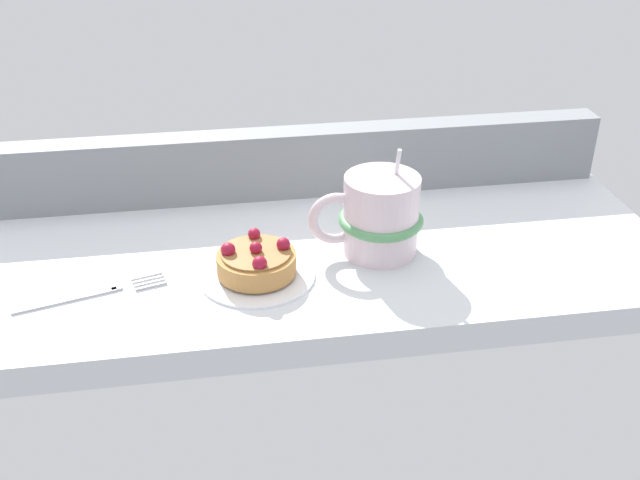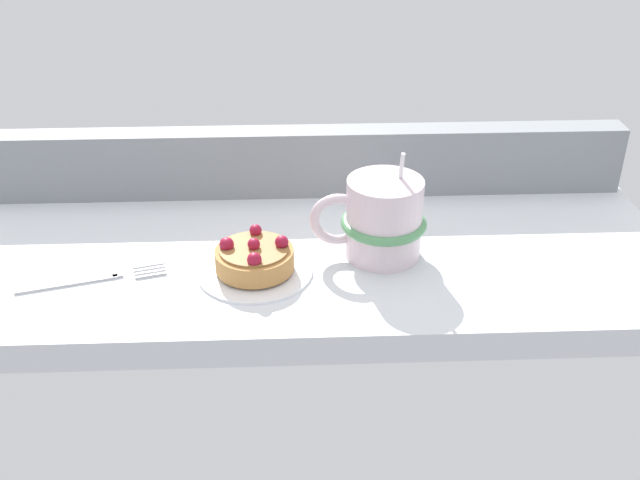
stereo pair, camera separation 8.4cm
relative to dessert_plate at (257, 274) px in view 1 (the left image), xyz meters
The scene contains 6 objects.
ground_plane 7.66cm from the dessert_plate, 42.85° to the left, with size 87.68×34.49×3.47cm, color silver.
window_rail_back 21.37cm from the dessert_plate, 75.02° to the left, with size 85.93×4.05×8.93cm, color gray.
dessert_plate is the anchor object (origin of this frame).
raspberry_tart 1.75cm from the dessert_plate, 146.60° to the right, with size 8.78×8.78×3.79cm.
coffee_mug 15.44cm from the dessert_plate, 13.18° to the left, with size 13.41×9.85×12.80cm.
dessert_fork 17.70cm from the dessert_plate, behind, with size 15.96×5.79×0.60cm.
Camera 1 is at (-9.57, -75.64, 45.22)cm, focal length 42.21 mm.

